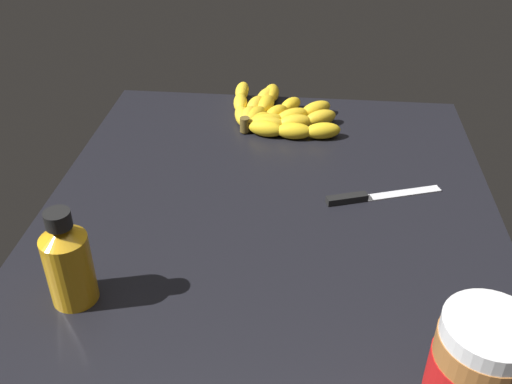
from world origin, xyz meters
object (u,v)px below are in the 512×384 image
Objects in this scene: honey_bottle at (68,261)px; banana_bunch at (274,113)px; peanut_butter_jar at (477,375)px; butter_knife at (374,196)px.

banana_bunch is at bearing -22.35° from honey_bottle.
peanut_butter_jar reaches higher than honey_bottle.
butter_knife is (27.91, -41.46, -5.92)cm from honey_bottle.
peanut_butter_jar is 42.71cm from butter_knife.
peanut_butter_jar is at bearing -105.89° from honey_bottle.
butter_knife is at bearing 9.18° from peanut_butter_jar.
butter_knife is (41.62, 6.73, -6.79)cm from peanut_butter_jar.
banana_bunch is 59.55cm from honey_bottle.
banana_bunch is at bearing 34.99° from butter_knife.
banana_bunch is 73.46cm from peanut_butter_jar.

